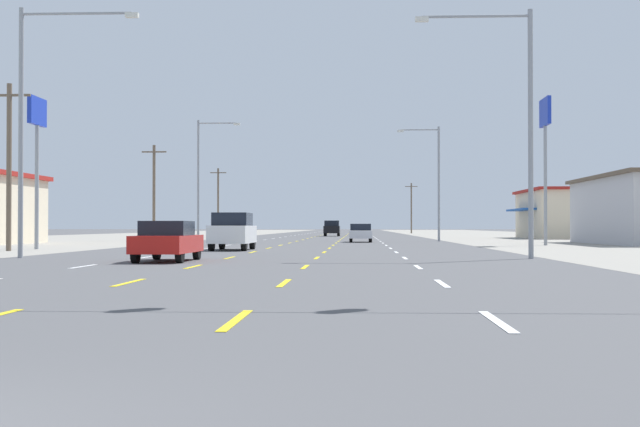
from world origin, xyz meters
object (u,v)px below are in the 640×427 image
at_px(streetlight_right_row_1, 435,176).
at_px(streetlight_right_row_0, 518,113).
at_px(suv_inner_left_near, 233,231).
at_px(streetlight_left_row_1, 202,172).
at_px(pole_sign_left_row_1, 37,133).
at_px(sedan_inner_right_mid, 361,233).
at_px(suv_center_turn_midfar, 332,228).
at_px(pole_sign_right_row_1, 545,131).
at_px(sedan_inner_left_nearest, 168,240).
at_px(streetlight_left_row_0, 34,111).

bearing_deg(streetlight_right_row_1, streetlight_right_row_0, -90.23).
distance_m(suv_inner_left_near, streetlight_left_row_1, 27.93).
relative_size(pole_sign_left_row_1, streetlight_right_row_1, 0.87).
xyz_separation_m(sedan_inner_right_mid, pole_sign_left_row_1, (-17.88, -21.86, 5.67)).
bearing_deg(suv_center_turn_midfar, pole_sign_left_row_1, -103.01).
xyz_separation_m(pole_sign_left_row_1, pole_sign_right_row_1, (30.06, 10.81, 1.18)).
bearing_deg(sedan_inner_left_nearest, pole_sign_left_row_1, 124.70).
bearing_deg(streetlight_left_row_1, sedan_inner_right_mid, -15.32).
distance_m(streetlight_right_row_0, streetlight_right_row_1, 38.05).
distance_m(pole_sign_right_row_1, streetlight_right_row_0, 24.19).
bearing_deg(streetlight_right_row_1, sedan_inner_left_nearest, -107.94).
xyz_separation_m(sedan_inner_right_mid, streetlight_right_row_1, (6.22, 3.68, 4.75)).
distance_m(sedan_inner_left_nearest, pole_sign_left_row_1, 19.78).
relative_size(streetlight_left_row_0, streetlight_right_row_1, 1.05).
xyz_separation_m(sedan_inner_left_nearest, pole_sign_left_row_1, (-10.79, 15.58, 5.67)).
height_order(streetlight_left_row_0, streetlight_right_row_1, streetlight_left_row_0).
distance_m(pole_sign_left_row_1, streetlight_left_row_0, 13.36).
height_order(sedan_inner_right_mid, streetlight_right_row_0, streetlight_right_row_0).
relative_size(suv_center_turn_midfar, streetlight_left_row_1, 0.48).
xyz_separation_m(suv_inner_left_near, streetlight_left_row_1, (-6.57, 26.72, 4.83)).
xyz_separation_m(streetlight_left_row_0, streetlight_right_row_1, (19.45, 38.05, -0.39)).
relative_size(sedan_inner_right_mid, suv_center_turn_midfar, 0.92).
xyz_separation_m(suv_inner_left_near, sedan_inner_right_mid, (6.85, 23.04, -0.27)).
distance_m(sedan_inner_left_nearest, suv_inner_left_near, 14.40).
xyz_separation_m(pole_sign_right_row_1, streetlight_right_row_0, (-6.12, -23.33, -1.89)).
xyz_separation_m(streetlight_left_row_0, streetlight_right_row_0, (19.29, 0.00, -0.18)).
height_order(streetlight_left_row_0, streetlight_right_row_0, streetlight_left_row_0).
xyz_separation_m(suv_inner_left_near, pole_sign_left_row_1, (-11.03, 1.18, 5.40)).
bearing_deg(streetlight_right_row_1, suv_center_turn_midfar, 104.94).
xyz_separation_m(sedan_inner_left_nearest, streetlight_right_row_1, (13.31, 41.11, 4.75)).
bearing_deg(streetlight_left_row_1, suv_inner_left_near, -76.19).
height_order(pole_sign_left_row_1, streetlight_left_row_0, streetlight_left_row_0).
bearing_deg(sedan_inner_right_mid, streetlight_right_row_0, -79.99).
bearing_deg(pole_sign_right_row_1, streetlight_right_row_1, 112.05).
height_order(suv_inner_left_near, streetlight_left_row_0, streetlight_left_row_0).
bearing_deg(sedan_inner_left_nearest, streetlight_left_row_1, 98.75).
relative_size(streetlight_right_row_0, streetlight_left_row_1, 0.95).
xyz_separation_m(suv_center_turn_midfar, pole_sign_left_row_1, (-14.35, -62.09, 5.40)).
height_order(sedan_inner_left_nearest, suv_center_turn_midfar, suv_center_turn_midfar).
height_order(suv_inner_left_near, pole_sign_right_row_1, pole_sign_right_row_1).
xyz_separation_m(suv_center_turn_midfar, pole_sign_right_row_1, (15.72, -51.28, 6.58)).
bearing_deg(pole_sign_left_row_1, sedan_inner_left_nearest, -55.30).
relative_size(pole_sign_right_row_1, streetlight_right_row_0, 1.00).
bearing_deg(sedan_inner_right_mid, streetlight_left_row_0, -111.04).
distance_m(suv_center_turn_midfar, streetlight_left_row_0, 75.39).
bearing_deg(streetlight_right_row_0, sedan_inner_right_mid, 100.01).
distance_m(suv_inner_left_near, sedan_inner_right_mid, 24.04).
height_order(suv_center_turn_midfar, pole_sign_right_row_1, pole_sign_right_row_1).
bearing_deg(streetlight_right_row_1, streetlight_left_row_1, 180.00).
bearing_deg(pole_sign_right_row_1, streetlight_left_row_1, 150.10).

